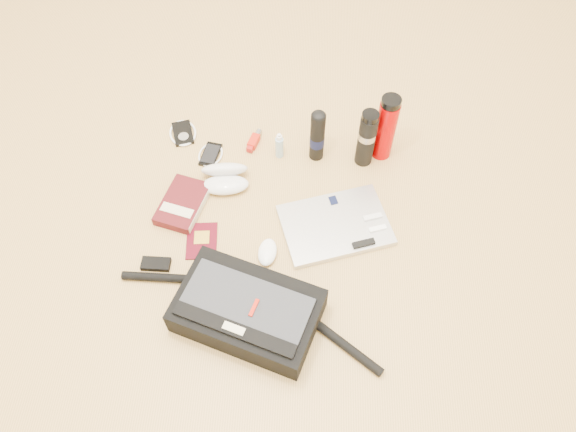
{
  "coord_description": "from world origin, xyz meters",
  "views": [
    {
      "loc": [
        0.09,
        -0.85,
        1.51
      ],
      "look_at": [
        0.04,
        0.1,
        0.06
      ],
      "focal_mm": 35.0,
      "sensor_mm": 36.0,
      "label": 1
    }
  ],
  "objects_px": {
    "messenger_bag": "(247,310)",
    "thermos_black": "(367,138)",
    "book": "(183,204)",
    "thermos_red": "(386,128)",
    "laptop": "(336,225)"
  },
  "relations": [
    {
      "from": "laptop",
      "to": "book",
      "type": "distance_m",
      "value": 0.5
    },
    {
      "from": "thermos_black",
      "to": "thermos_red",
      "type": "xyz_separation_m",
      "value": [
        0.06,
        0.04,
        0.01
      ]
    },
    {
      "from": "messenger_bag",
      "to": "book",
      "type": "bearing_deg",
      "value": 141.69
    },
    {
      "from": "messenger_bag",
      "to": "thermos_red",
      "type": "distance_m",
      "value": 0.76
    },
    {
      "from": "book",
      "to": "thermos_black",
      "type": "distance_m",
      "value": 0.64
    },
    {
      "from": "messenger_bag",
      "to": "book",
      "type": "distance_m",
      "value": 0.45
    },
    {
      "from": "laptop",
      "to": "messenger_bag",
      "type": "bearing_deg",
      "value": -146.07
    },
    {
      "from": "laptop",
      "to": "thermos_red",
      "type": "height_order",
      "value": "thermos_red"
    },
    {
      "from": "laptop",
      "to": "thermos_red",
      "type": "distance_m",
      "value": 0.37
    },
    {
      "from": "thermos_red",
      "to": "laptop",
      "type": "bearing_deg",
      "value": -116.62
    },
    {
      "from": "laptop",
      "to": "thermos_black",
      "type": "bearing_deg",
      "value": 53.48
    },
    {
      "from": "messenger_bag",
      "to": "thermos_red",
      "type": "xyz_separation_m",
      "value": [
        0.41,
        0.63,
        0.08
      ]
    },
    {
      "from": "messenger_bag",
      "to": "thermos_black",
      "type": "distance_m",
      "value": 0.69
    },
    {
      "from": "book",
      "to": "thermos_black",
      "type": "relative_size",
      "value": 0.96
    },
    {
      "from": "book",
      "to": "messenger_bag",
      "type": "bearing_deg",
      "value": -41.51
    }
  ]
}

